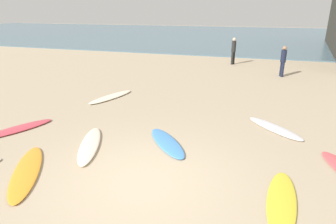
{
  "coord_description": "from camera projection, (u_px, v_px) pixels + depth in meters",
  "views": [
    {
      "loc": [
        2.17,
        -4.8,
        3.44
      ],
      "look_at": [
        -0.59,
        3.57,
        0.3
      ],
      "focal_mm": 30.91,
      "sensor_mm": 36.0,
      "label": 1
    }
  ],
  "objects": [
    {
      "name": "surfboard_2",
      "position": [
        282.0,
        201.0,
        5.44
      ],
      "size": [
        0.66,
        2.2,
        0.06
      ],
      "primitive_type": "ellipsoid",
      "rotation": [
        0.0,
        0.0,
        3.08
      ],
      "color": "yellow",
      "rests_on": "ground_plane"
    },
    {
      "name": "ground_plane",
      "position": [
        142.0,
        182.0,
        6.09
      ],
      "size": [
        120.0,
        120.0,
        0.0
      ],
      "primitive_type": "plane",
      "color": "tan"
    },
    {
      "name": "surfboard_4",
      "position": [
        27.0,
        171.0,
        6.43
      ],
      "size": [
        1.8,
        2.37,
        0.07
      ],
      "primitive_type": "ellipsoid",
      "rotation": [
        0.0,
        0.0,
        0.57
      ],
      "color": "orange",
      "rests_on": "ground_plane"
    },
    {
      "name": "ocean_water",
      "position": [
        250.0,
        35.0,
        39.62
      ],
      "size": [
        120.0,
        40.0,
        0.08
      ],
      "primitive_type": "cube",
      "color": "slate",
      "rests_on": "ground_plane"
    },
    {
      "name": "surfboard_6",
      "position": [
        167.0,
        142.0,
        7.82
      ],
      "size": [
        1.7,
        1.91,
        0.08
      ],
      "primitive_type": "ellipsoid",
      "rotation": [
        0.0,
        0.0,
        0.68
      ],
      "color": "#488FDF",
      "rests_on": "ground_plane"
    },
    {
      "name": "surfboard_7",
      "position": [
        275.0,
        128.0,
        8.74
      ],
      "size": [
        1.82,
        1.81,
        0.09
      ],
      "primitive_type": "ellipsoid",
      "rotation": [
        0.0,
        0.0,
        3.93
      ],
      "color": "white",
      "rests_on": "ground_plane"
    },
    {
      "name": "surfboard_1",
      "position": [
        111.0,
        97.0,
        11.87
      ],
      "size": [
        1.14,
        2.42,
        0.09
      ],
      "primitive_type": "ellipsoid",
      "rotation": [
        0.0,
        0.0,
        2.87
      ],
      "color": "#EEE2C8",
      "rests_on": "ground_plane"
    },
    {
      "name": "beachgoer_near",
      "position": [
        234.0,
        50.0,
        18.82
      ],
      "size": [
        0.37,
        0.37,
        1.72
      ],
      "rotation": [
        0.0,
        0.0,
        4.3
      ],
      "color": "black",
      "rests_on": "ground_plane"
    },
    {
      "name": "beachgoer_mid",
      "position": [
        283.0,
        60.0,
        15.36
      ],
      "size": [
        0.35,
        0.35,
        1.62
      ],
      "rotation": [
        0.0,
        0.0,
        1.89
      ],
      "color": "#191E33",
      "rests_on": "ground_plane"
    },
    {
      "name": "surfboard_0",
      "position": [
        18.0,
        129.0,
        8.71
      ],
      "size": [
        1.31,
        2.14,
        0.08
      ],
      "primitive_type": "ellipsoid",
      "rotation": [
        0.0,
        0.0,
        -0.4
      ],
      "color": "#D94453",
      "rests_on": "ground_plane"
    },
    {
      "name": "surfboard_5",
      "position": [
        90.0,
        145.0,
        7.68
      ],
      "size": [
        1.37,
        2.3,
        0.09
      ],
      "primitive_type": "ellipsoid",
      "rotation": [
        0.0,
        0.0,
        0.41
      ],
      "color": "#F7E1C6",
      "rests_on": "ground_plane"
    }
  ]
}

